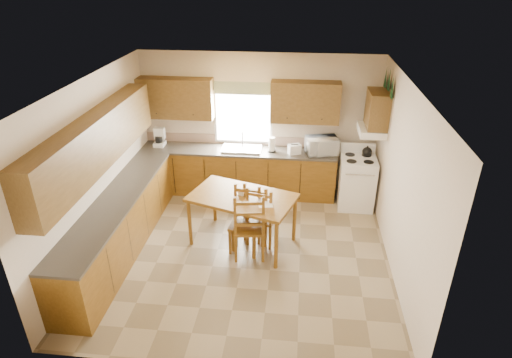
# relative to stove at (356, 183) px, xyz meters

# --- Properties ---
(floor) EXTENTS (4.50, 4.50, 0.00)m
(floor) POSITION_rel_stove_xyz_m (-1.88, -1.67, -0.47)
(floor) COLOR #8C795B
(floor) RESTS_ON ground
(ceiling) EXTENTS (4.50, 4.50, 0.00)m
(ceiling) POSITION_rel_stove_xyz_m (-1.88, -1.67, 2.23)
(ceiling) COLOR olive
(ceiling) RESTS_ON floor
(wall_left) EXTENTS (4.50, 4.50, 0.00)m
(wall_left) POSITION_rel_stove_xyz_m (-4.13, -1.67, 0.88)
(wall_left) COLOR beige
(wall_left) RESTS_ON floor
(wall_right) EXTENTS (4.50, 4.50, 0.00)m
(wall_right) POSITION_rel_stove_xyz_m (0.37, -1.67, 0.88)
(wall_right) COLOR beige
(wall_right) RESTS_ON floor
(wall_back) EXTENTS (4.50, 4.50, 0.00)m
(wall_back) POSITION_rel_stove_xyz_m (-1.88, 0.58, 0.88)
(wall_back) COLOR beige
(wall_back) RESTS_ON floor
(wall_front) EXTENTS (4.50, 4.50, 0.00)m
(wall_front) POSITION_rel_stove_xyz_m (-1.88, -3.92, 0.88)
(wall_front) COLOR beige
(wall_front) RESTS_ON floor
(lower_cab_back) EXTENTS (3.75, 0.60, 0.88)m
(lower_cab_back) POSITION_rel_stove_xyz_m (-2.25, 0.28, -0.03)
(lower_cab_back) COLOR brown
(lower_cab_back) RESTS_ON floor
(lower_cab_left) EXTENTS (0.60, 3.60, 0.88)m
(lower_cab_left) POSITION_rel_stove_xyz_m (-3.83, -1.82, -0.03)
(lower_cab_left) COLOR brown
(lower_cab_left) RESTS_ON floor
(counter_back) EXTENTS (3.75, 0.63, 0.04)m
(counter_back) POSITION_rel_stove_xyz_m (-2.25, 0.28, 0.43)
(counter_back) COLOR #423C35
(counter_back) RESTS_ON lower_cab_back
(counter_left) EXTENTS (0.63, 3.60, 0.04)m
(counter_left) POSITION_rel_stove_xyz_m (-3.83, -1.82, 0.43)
(counter_left) COLOR #423C35
(counter_left) RESTS_ON lower_cab_left
(backsplash) EXTENTS (3.75, 0.01, 0.18)m
(backsplash) POSITION_rel_stove_xyz_m (-2.25, 0.57, 0.54)
(backsplash) COLOR gray
(backsplash) RESTS_ON counter_back
(upper_cab_back_left) EXTENTS (1.41, 0.33, 0.75)m
(upper_cab_back_left) POSITION_rel_stove_xyz_m (-3.43, 0.42, 1.38)
(upper_cab_back_left) COLOR brown
(upper_cab_back_left) RESTS_ON wall_back
(upper_cab_back_right) EXTENTS (1.25, 0.33, 0.75)m
(upper_cab_back_right) POSITION_rel_stove_xyz_m (-1.02, 0.42, 1.38)
(upper_cab_back_right) COLOR brown
(upper_cab_back_right) RESTS_ON wall_back
(upper_cab_left) EXTENTS (0.33, 3.60, 0.75)m
(upper_cab_left) POSITION_rel_stove_xyz_m (-3.96, -1.82, 1.38)
(upper_cab_left) COLOR brown
(upper_cab_left) RESTS_ON wall_left
(upper_cab_stove) EXTENTS (0.33, 0.62, 0.62)m
(upper_cab_stove) POSITION_rel_stove_xyz_m (0.20, -0.02, 1.43)
(upper_cab_stove) COLOR brown
(upper_cab_stove) RESTS_ON wall_right
(range_hood) EXTENTS (0.44, 0.62, 0.12)m
(range_hood) POSITION_rel_stove_xyz_m (0.15, -0.02, 1.05)
(range_hood) COLOR white
(range_hood) RESTS_ON wall_right
(window_frame) EXTENTS (1.13, 0.02, 1.18)m
(window_frame) POSITION_rel_stove_xyz_m (-2.18, 0.55, 1.08)
(window_frame) COLOR white
(window_frame) RESTS_ON wall_back
(window_pane) EXTENTS (1.05, 0.01, 1.10)m
(window_pane) POSITION_rel_stove_xyz_m (-2.18, 0.55, 1.08)
(window_pane) COLOR white
(window_pane) RESTS_ON wall_back
(window_valance) EXTENTS (1.19, 0.01, 0.24)m
(window_valance) POSITION_rel_stove_xyz_m (-2.18, 0.52, 1.58)
(window_valance) COLOR #435D33
(window_valance) RESTS_ON wall_back
(sink_basin) EXTENTS (0.75, 0.45, 0.04)m
(sink_basin) POSITION_rel_stove_xyz_m (-2.18, 0.28, 0.47)
(sink_basin) COLOR silver
(sink_basin) RESTS_ON counter_back
(pine_decal_a) EXTENTS (0.22, 0.22, 0.36)m
(pine_decal_a) POSITION_rel_stove_xyz_m (0.33, -0.34, 1.91)
(pine_decal_a) COLOR #113318
(pine_decal_a) RESTS_ON wall_right
(pine_decal_b) EXTENTS (0.22, 0.22, 0.36)m
(pine_decal_b) POSITION_rel_stove_xyz_m (0.33, -0.02, 1.95)
(pine_decal_b) COLOR #113318
(pine_decal_b) RESTS_ON wall_right
(pine_decal_c) EXTENTS (0.22, 0.22, 0.36)m
(pine_decal_c) POSITION_rel_stove_xyz_m (0.33, 0.30, 1.91)
(pine_decal_c) COLOR #113318
(pine_decal_c) RESTS_ON wall_right
(stove) EXTENTS (0.65, 0.67, 0.95)m
(stove) POSITION_rel_stove_xyz_m (0.00, 0.00, 0.00)
(stove) COLOR white
(stove) RESTS_ON floor
(coffeemaker) EXTENTS (0.26, 0.29, 0.34)m
(coffeemaker) POSITION_rel_stove_xyz_m (-3.80, 0.32, 0.61)
(coffeemaker) COLOR white
(coffeemaker) RESTS_ON counter_back
(paper_towel) EXTENTS (0.13, 0.13, 0.28)m
(paper_towel) POSITION_rel_stove_xyz_m (-1.60, 0.27, 0.59)
(paper_towel) COLOR white
(paper_towel) RESTS_ON counter_back
(toaster) EXTENTS (0.26, 0.22, 0.18)m
(toaster) POSITION_rel_stove_xyz_m (-1.17, 0.20, 0.54)
(toaster) COLOR white
(toaster) RESTS_ON counter_back
(microwave) EXTENTS (0.61, 0.50, 0.32)m
(microwave) POSITION_rel_stove_xyz_m (-0.67, 0.27, 0.60)
(microwave) COLOR white
(microwave) RESTS_ON counter_back
(dining_table) EXTENTS (1.82, 1.38, 0.86)m
(dining_table) POSITION_rel_stove_xyz_m (-1.94, -1.42, -0.04)
(dining_table) COLOR brown
(dining_table) RESTS_ON floor
(chair_near_left) EXTENTS (0.53, 0.51, 1.13)m
(chair_near_left) POSITION_rel_stove_xyz_m (-1.80, -1.74, 0.09)
(chair_near_left) COLOR brown
(chair_near_left) RESTS_ON floor
(chair_near_right) EXTENTS (0.52, 0.50, 1.05)m
(chair_near_right) POSITION_rel_stove_xyz_m (-1.63, -1.36, 0.05)
(chair_near_right) COLOR brown
(chair_near_right) RESTS_ON floor
(chair_far_left) EXTENTS (0.57, 0.56, 1.05)m
(chair_far_left) POSITION_rel_stove_xyz_m (-1.81, -1.60, 0.05)
(chair_far_left) COLOR brown
(chair_far_left) RESTS_ON floor
(chair_far_right) EXTENTS (0.49, 0.47, 1.05)m
(chair_far_right) POSITION_rel_stove_xyz_m (-1.88, -1.60, 0.05)
(chair_far_right) COLOR brown
(chair_far_right) RESTS_ON floor
(table_paper) EXTENTS (0.26, 0.32, 0.00)m
(table_paper) POSITION_rel_stove_xyz_m (-1.57, -1.59, 0.39)
(table_paper) COLOR white
(table_paper) RESTS_ON dining_table
(table_card) EXTENTS (0.09, 0.05, 0.12)m
(table_card) POSITION_rel_stove_xyz_m (-1.96, -1.39, 0.45)
(table_card) COLOR white
(table_card) RESTS_ON dining_table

